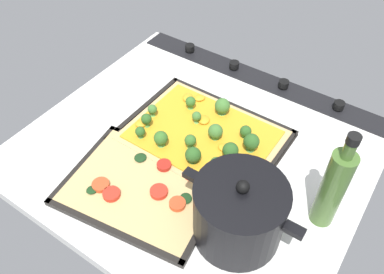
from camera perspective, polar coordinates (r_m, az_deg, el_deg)
name	(u,v)px	position (r cm, az deg, el deg)	size (l,w,h in cm)	color
ground_plane	(196,151)	(94.74, 0.59, -1.98)	(77.25, 69.36, 3.00)	silver
stove_control_panel	(258,77)	(113.81, 9.45, 8.47)	(74.16, 7.00, 2.60)	black
baking_tray_front	(201,137)	(95.17, 1.34, -0.06)	(37.01, 28.79, 1.30)	black
broccoli_pizza	(203,135)	(93.33, 1.60, 0.24)	(34.59, 26.38, 5.98)	tan
baking_tray_back	(142,188)	(86.11, -7.15, -7.29)	(35.38, 29.15, 1.30)	black
veggie_pizza_back	(143,186)	(85.51, -7.13, -7.06)	(32.66, 26.43, 1.90)	tan
cooking_pot	(239,213)	(74.72, 6.77, -10.76)	(24.17, 17.31, 15.98)	black
oil_bottle	(333,188)	(77.95, 19.63, -6.89)	(4.70, 4.70, 23.83)	#476B2D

